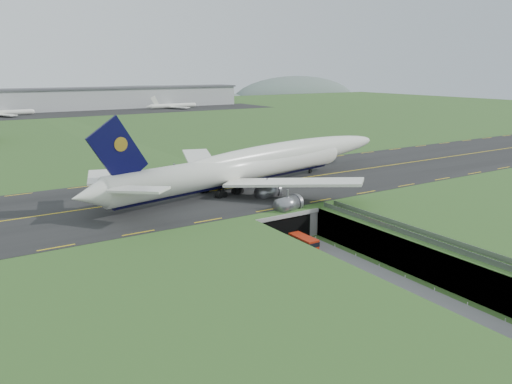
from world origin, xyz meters
TOP-DOWN VIEW (x-y plane):
  - ground at (0.00, 0.00)m, footprint 900.00×900.00m
  - airfield_deck at (0.00, 0.00)m, footprint 800.00×800.00m
  - trench_road at (0.00, -7.50)m, footprint 12.00×75.00m
  - taxiway at (0.00, 33.00)m, footprint 800.00×44.00m
  - tunnel_portal at (0.00, 16.71)m, footprint 17.00×22.30m
  - guideway at (11.00, -19.11)m, footprint 3.00×53.00m
  - jumbo_jet at (8.46, 32.47)m, footprint 97.20×61.25m
  - shuttle_tram at (-0.37, 2.01)m, footprint 2.69×6.87m
  - cargo_terminal at (-0.03, 299.41)m, footprint 320.00×67.00m
  - distant_hills at (64.38, 430.00)m, footprint 700.00×91.00m

SIDE VIEW (x-z plane):
  - distant_hills at x=64.38m, z-range -34.00..26.00m
  - ground at x=0.00m, z-range 0.00..0.00m
  - trench_road at x=0.00m, z-range 0.00..0.20m
  - shuttle_tram at x=-0.37m, z-range 0.15..2.97m
  - airfield_deck at x=0.00m, z-range 0.00..6.00m
  - tunnel_portal at x=0.00m, z-range 0.33..6.33m
  - guideway at x=11.00m, z-range 1.80..8.85m
  - taxiway at x=0.00m, z-range 6.00..6.18m
  - jumbo_jet at x=8.46m, z-range 1.23..21.91m
  - cargo_terminal at x=-0.03m, z-range 6.16..21.76m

